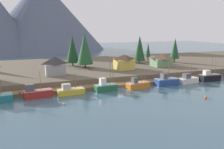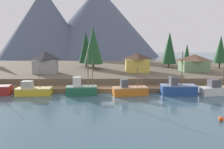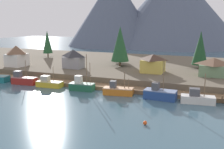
{
  "view_description": "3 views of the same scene",
  "coord_description": "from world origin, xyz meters",
  "px_view_note": "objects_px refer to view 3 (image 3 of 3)",
  "views": [
    {
      "loc": [
        -27.27,
        -63.79,
        17.49
      ],
      "look_at": [
        -1.34,
        3.29,
        3.59
      ],
      "focal_mm": 38.35,
      "sensor_mm": 36.0,
      "label": 1
    },
    {
      "loc": [
        0.38,
        -47.35,
        10.64
      ],
      "look_at": [
        1.23,
        3.88,
        3.52
      ],
      "focal_mm": 35.8,
      "sensor_mm": 36.0,
      "label": 2
    },
    {
      "loc": [
        26.76,
        -59.34,
        17.11
      ],
      "look_at": [
        0.82,
        3.92,
        3.57
      ],
      "focal_mm": 42.26,
      "sensor_mm": 36.0,
      "label": 3
    }
  ],
  "objects_px": {
    "conifer_mid_left": "(200,48)",
    "conifer_near_left": "(47,42)",
    "fishing_boat_white": "(197,98)",
    "house_green": "(214,67)",
    "fishing_boat_red": "(23,80)",
    "house_yellow": "(153,63)",
    "conifer_near_right": "(120,44)",
    "fishing_boat_blue": "(160,94)",
    "house_white": "(17,56)",
    "fishing_boat_orange": "(118,90)",
    "fishing_boat_green": "(82,86)",
    "channel_buoy": "(145,123)",
    "house_grey": "(73,59)",
    "conifer_back_right": "(120,44)",
    "fishing_boat_yellow": "(49,83)"
  },
  "relations": [
    {
      "from": "conifer_near_left",
      "to": "channel_buoy",
      "type": "bearing_deg",
      "value": -42.49
    },
    {
      "from": "fishing_boat_orange",
      "to": "conifer_back_right",
      "type": "relative_size",
      "value": 0.61
    },
    {
      "from": "channel_buoy",
      "to": "conifer_back_right",
      "type": "bearing_deg",
      "value": 115.26
    },
    {
      "from": "fishing_boat_green",
      "to": "fishing_boat_blue",
      "type": "bearing_deg",
      "value": -5.23
    },
    {
      "from": "house_yellow",
      "to": "house_green",
      "type": "distance_m",
      "value": 16.88
    },
    {
      "from": "house_grey",
      "to": "conifer_back_right",
      "type": "bearing_deg",
      "value": 61.44
    },
    {
      "from": "fishing_boat_white",
      "to": "house_green",
      "type": "height_order",
      "value": "house_green"
    },
    {
      "from": "conifer_back_right",
      "to": "channel_buoy",
      "type": "bearing_deg",
      "value": -64.74
    },
    {
      "from": "conifer_back_right",
      "to": "conifer_near_right",
      "type": "bearing_deg",
      "value": -68.24
    },
    {
      "from": "fishing_boat_white",
      "to": "conifer_near_right",
      "type": "distance_m",
      "value": 38.61
    },
    {
      "from": "fishing_boat_yellow",
      "to": "fishing_boat_orange",
      "type": "bearing_deg",
      "value": -3.87
    },
    {
      "from": "fishing_boat_blue",
      "to": "house_grey",
      "type": "distance_m",
      "value": 35.9
    },
    {
      "from": "conifer_near_left",
      "to": "conifer_back_right",
      "type": "distance_m",
      "value": 34.22
    },
    {
      "from": "fishing_boat_blue",
      "to": "channel_buoy",
      "type": "xyz_separation_m",
      "value": [
        0.99,
        -16.19,
        -0.91
      ]
    },
    {
      "from": "fishing_boat_blue",
      "to": "conifer_mid_left",
      "type": "height_order",
      "value": "conifer_mid_left"
    },
    {
      "from": "fishing_boat_green",
      "to": "house_yellow",
      "type": "bearing_deg",
      "value": 48.14
    },
    {
      "from": "fishing_boat_red",
      "to": "house_yellow",
      "type": "relative_size",
      "value": 1.1
    },
    {
      "from": "conifer_mid_left",
      "to": "conifer_near_left",
      "type": "bearing_deg",
      "value": 174.14
    },
    {
      "from": "house_green",
      "to": "conifer_back_right",
      "type": "bearing_deg",
      "value": 157.33
    },
    {
      "from": "fishing_boat_white",
      "to": "fishing_boat_yellow",
      "type": "bearing_deg",
      "value": 172.18
    },
    {
      "from": "fishing_boat_red",
      "to": "conifer_near_right",
      "type": "distance_m",
      "value": 33.27
    },
    {
      "from": "fishing_boat_blue",
      "to": "fishing_boat_red",
      "type": "bearing_deg",
      "value": -178.48
    },
    {
      "from": "fishing_boat_red",
      "to": "fishing_boat_green",
      "type": "height_order",
      "value": "fishing_boat_green"
    },
    {
      "from": "fishing_boat_red",
      "to": "fishing_boat_blue",
      "type": "distance_m",
      "value": 38.78
    },
    {
      "from": "fishing_boat_yellow",
      "to": "fishing_boat_white",
      "type": "bearing_deg",
      "value": -3.23
    },
    {
      "from": "fishing_boat_orange",
      "to": "house_grey",
      "type": "height_order",
      "value": "house_grey"
    },
    {
      "from": "house_green",
      "to": "conifer_near_right",
      "type": "height_order",
      "value": "conifer_near_right"
    },
    {
      "from": "fishing_boat_red",
      "to": "channel_buoy",
      "type": "distance_m",
      "value": 42.99
    },
    {
      "from": "fishing_boat_white",
      "to": "conifer_near_left",
      "type": "distance_m",
      "value": 74.61
    },
    {
      "from": "conifer_near_left",
      "to": "conifer_back_right",
      "type": "height_order",
      "value": "conifer_back_right"
    },
    {
      "from": "house_yellow",
      "to": "conifer_near_left",
      "type": "height_order",
      "value": "conifer_near_left"
    },
    {
      "from": "house_white",
      "to": "channel_buoy",
      "type": "bearing_deg",
      "value": -28.3
    },
    {
      "from": "conifer_near_left",
      "to": "fishing_boat_green",
      "type": "bearing_deg",
      "value": -45.04
    },
    {
      "from": "fishing_boat_orange",
      "to": "fishing_boat_white",
      "type": "height_order",
      "value": "fishing_boat_white"
    },
    {
      "from": "fishing_boat_orange",
      "to": "conifer_back_right",
      "type": "height_order",
      "value": "conifer_back_right"
    },
    {
      "from": "conifer_mid_left",
      "to": "conifer_back_right",
      "type": "relative_size",
      "value": 0.98
    },
    {
      "from": "conifer_near_right",
      "to": "fishing_boat_orange",
      "type": "bearing_deg",
      "value": -70.45
    },
    {
      "from": "house_grey",
      "to": "conifer_near_right",
      "type": "bearing_deg",
      "value": 37.39
    },
    {
      "from": "house_yellow",
      "to": "fishing_boat_green",
      "type": "bearing_deg",
      "value": -127.03
    },
    {
      "from": "fishing_boat_red",
      "to": "conifer_mid_left",
      "type": "xyz_separation_m",
      "value": [
        44.89,
        29.9,
        7.96
      ]
    },
    {
      "from": "fishing_boat_white",
      "to": "conifer_near_right",
      "type": "height_order",
      "value": "conifer_near_right"
    },
    {
      "from": "house_grey",
      "to": "house_white",
      "type": "distance_m",
      "value": 20.1
    },
    {
      "from": "house_white",
      "to": "conifer_near_left",
      "type": "xyz_separation_m",
      "value": [
        -4.93,
        24.35,
        2.85
      ]
    },
    {
      "from": "house_green",
      "to": "channel_buoy",
      "type": "bearing_deg",
      "value": -105.07
    },
    {
      "from": "fishing_boat_green",
      "to": "channel_buoy",
      "type": "relative_size",
      "value": 13.4
    },
    {
      "from": "fishing_boat_red",
      "to": "fishing_boat_orange",
      "type": "bearing_deg",
      "value": -6.45
    },
    {
      "from": "fishing_boat_white",
      "to": "house_white",
      "type": "height_order",
      "value": "house_white"
    },
    {
      "from": "fishing_boat_yellow",
      "to": "fishing_boat_green",
      "type": "height_order",
      "value": "fishing_boat_green"
    },
    {
      "from": "fishing_boat_orange",
      "to": "house_white",
      "type": "bearing_deg",
      "value": 154.45
    },
    {
      "from": "fishing_boat_orange",
      "to": "conifer_near_left",
      "type": "xyz_separation_m",
      "value": [
        -46.33,
        36.61,
        7.89
      ]
    }
  ]
}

